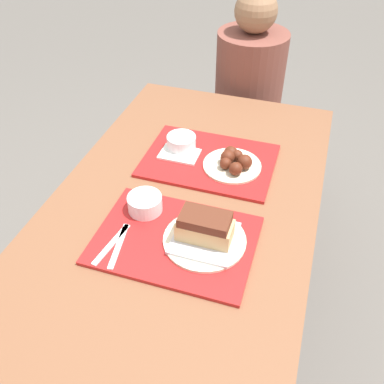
{
  "coord_description": "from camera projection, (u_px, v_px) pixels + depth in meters",
  "views": [
    {
      "loc": [
        0.34,
        -0.97,
        1.67
      ],
      "look_at": [
        0.03,
        -0.0,
        0.79
      ],
      "focal_mm": 40.0,
      "sensor_mm": 36.0,
      "label": 1
    }
  ],
  "objects": [
    {
      "name": "tray_near",
      "position": [
        175.0,
        240.0,
        1.24
      ],
      "size": [
        0.46,
        0.33,
        0.01
      ],
      "color": "red",
      "rests_on": "picnic_table"
    },
    {
      "name": "plastic_knife_near",
      "position": [
        119.0,
        246.0,
        1.21
      ],
      "size": [
        0.04,
        0.17,
        0.0
      ],
      "color": "white",
      "rests_on": "tray_near"
    },
    {
      "name": "bowl_coleslaw_near",
      "position": [
        145.0,
        203.0,
        1.3
      ],
      "size": [
        0.11,
        0.11,
        0.05
      ],
      "color": "silver",
      "rests_on": "tray_near"
    },
    {
      "name": "bowl_coleslaw_far",
      "position": [
        181.0,
        142.0,
        1.55
      ],
      "size": [
        0.11,
        0.11,
        0.05
      ],
      "color": "silver",
      "rests_on": "tray_far"
    },
    {
      "name": "condiment_packet",
      "position": [
        192.0,
        223.0,
        1.28
      ],
      "size": [
        0.04,
        0.03,
        0.01
      ],
      "color": "#A59E93",
      "rests_on": "tray_near"
    },
    {
      "name": "brisket_sandwich_plate",
      "position": [
        205.0,
        232.0,
        1.2
      ],
      "size": [
        0.24,
        0.24,
        0.1
      ],
      "color": "beige",
      "rests_on": "tray_near"
    },
    {
      "name": "person_seated_across",
      "position": [
        250.0,
        78.0,
        2.06
      ],
      "size": [
        0.33,
        0.33,
        0.7
      ],
      "color": "brown",
      "rests_on": "picnic_bench_far"
    },
    {
      "name": "picnic_table",
      "position": [
        184.0,
        223.0,
        1.44
      ],
      "size": [
        0.84,
        1.44,
        0.75
      ],
      "color": "brown",
      "rests_on": "ground_plane"
    },
    {
      "name": "tray_far",
      "position": [
        209.0,
        161.0,
        1.53
      ],
      "size": [
        0.46,
        0.33,
        0.01
      ],
      "color": "red",
      "rests_on": "picnic_table"
    },
    {
      "name": "picnic_bench_far",
      "position": [
        240.0,
        140.0,
        2.3
      ],
      "size": [
        0.8,
        0.28,
        0.45
      ],
      "color": "brown",
      "rests_on": "ground_plane"
    },
    {
      "name": "napkin_far",
      "position": [
        179.0,
        154.0,
        1.54
      ],
      "size": [
        0.14,
        0.1,
        0.01
      ],
      "color": "white",
      "rests_on": "tray_far"
    },
    {
      "name": "plastic_fork_near",
      "position": [
        112.0,
        244.0,
        1.21
      ],
      "size": [
        0.04,
        0.17,
        0.0
      ],
      "color": "white",
      "rests_on": "tray_near"
    },
    {
      "name": "ground_plane",
      "position": [
        186.0,
        328.0,
        1.87
      ],
      "size": [
        12.0,
        12.0,
        0.0
      ],
      "primitive_type": "plane",
      "color": "#605B56"
    },
    {
      "name": "wings_plate_far",
      "position": [
        233.0,
        162.0,
        1.47
      ],
      "size": [
        0.2,
        0.2,
        0.06
      ],
      "color": "beige",
      "rests_on": "tray_far"
    }
  ]
}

